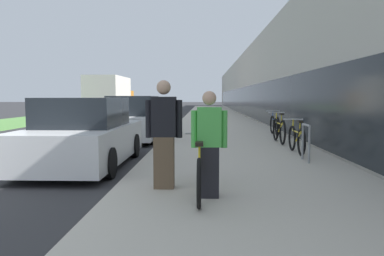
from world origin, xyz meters
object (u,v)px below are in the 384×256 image
Objects in this scene: tandem_bicycle at (200,168)px; parked_sedan_curbside at (84,135)px; cruiser_bike_nearest at (297,139)px; person_bystander at (164,134)px; cruiser_bike_middle at (279,130)px; person_rider at (209,144)px; vintage_roadster_curbside at (134,120)px; moving_truck at (110,97)px; bike_rack_hoop at (306,139)px; cruiser_bike_farthest at (275,125)px.

parked_sedan_curbside reaches higher than tandem_bicycle.
parked_sedan_curbside is at bearing -164.47° from cruiser_bike_nearest.
cruiser_bike_middle is (3.02, 6.04, -0.46)m from person_bystander.
person_bystander is at bearing 143.45° from person_rider.
tandem_bicycle is 1.42× the size of person_bystander.
cruiser_bike_nearest is 0.89× the size of cruiser_bike_middle.
person_rider is at bearing -109.36° from cruiser_bike_middle.
vintage_roadster_curbside is at bearing 104.20° from person_bystander.
person_rider is 8.43m from vintage_roadster_curbside.
cruiser_bike_nearest is (2.31, 4.32, -0.40)m from person_rider.
person_rider is 0.82× the size of cruiser_bike_middle.
moving_truck is (-7.36, 23.50, 0.68)m from person_rider.
vintage_roadster_curbside reaches higher than bike_rack_hoop.
cruiser_bike_middle is at bearing 63.48° from person_bystander.
person_bystander reaches higher than tandem_bicycle.
tandem_bicycle is 0.79m from person_bystander.
parked_sedan_curbside reaches higher than cruiser_bike_nearest.
tandem_bicycle is at bearing 114.22° from person_rider.
cruiser_bike_middle is 1.06× the size of cruiser_bike_farthest.
vintage_roadster_curbside is (-5.22, -0.93, 0.22)m from cruiser_bike_farthest.
moving_truck reaches higher than tandem_bicycle.
person_bystander is 0.92× the size of cruiser_bike_middle.
person_bystander is 0.24× the size of moving_truck.
cruiser_bike_middle is 0.44× the size of parked_sedan_curbside.
tandem_bicycle is 1.38× the size of cruiser_bike_farthest.
vintage_roadster_curbside is (-4.92, 3.71, 0.24)m from cruiser_bike_nearest.
moving_truck is (-9.97, 14.55, 1.06)m from cruiser_bike_farthest.
cruiser_bike_middle is at bearing -16.48° from vintage_roadster_curbside.
cruiser_bike_nearest is at bearing 58.58° from tandem_bicycle.
tandem_bicycle is 1.30× the size of cruiser_bike_middle.
parked_sedan_curbside is at bearing -177.61° from bike_rack_hoop.
vintage_roadster_curbside is (-4.83, 4.91, 0.10)m from bike_rack_hoop.
moving_truck reaches higher than bike_rack_hoop.
person_rider is 4.91m from cruiser_bike_nearest.
cruiser_bike_farthest reaches higher than cruiser_bike_nearest.
moving_truck is at bearing 102.58° from parked_sedan_curbside.
person_rider is 9.33m from cruiser_bike_farthest.
person_rider is 24.64m from moving_truck.
vintage_roadster_curbside is (0.16, 5.11, 0.02)m from parked_sedan_curbside.
person_bystander is (-0.57, 0.22, 0.50)m from tandem_bicycle.
vintage_roadster_curbside reaches higher than cruiser_bike_farthest.
tandem_bicycle is at bearing -107.68° from cruiser_bike_farthest.
person_bystander is 3.15m from parked_sedan_curbside.
cruiser_bike_nearest is 2.25m from cruiser_bike_middle.
cruiser_bike_middle is (2.31, 6.57, -0.37)m from person_rider.
cruiser_bike_nearest is 21.51m from moving_truck.
cruiser_bike_farthest is (2.62, 8.95, -0.39)m from person_rider.
cruiser_bike_middle is at bearing 35.85° from parked_sedan_curbside.
cruiser_bike_farthest is 17.68m from moving_truck.
parked_sedan_curbside is 21.12m from moving_truck.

